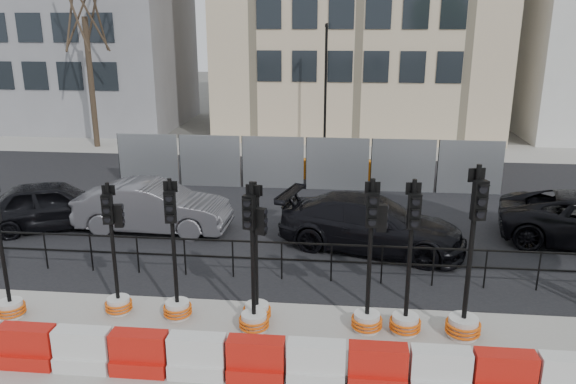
# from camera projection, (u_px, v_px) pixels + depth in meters

# --- Properties ---
(ground) EXTENTS (120.00, 120.00, 0.00)m
(ground) POSITION_uv_depth(u_px,v_px,m) (276.00, 303.00, 12.58)
(ground) COLOR #51514C
(ground) RESTS_ON ground
(road) EXTENTS (40.00, 14.00, 0.03)m
(road) POSITION_uv_depth(u_px,v_px,m) (301.00, 206.00, 19.24)
(road) COLOR black
(road) RESTS_ON ground
(sidewalk_far) EXTENTS (40.00, 4.00, 0.02)m
(sidewalk_far) POSITION_uv_depth(u_px,v_px,m) (315.00, 149.00, 27.81)
(sidewalk_far) COLOR gray
(sidewalk_far) RESTS_ON ground
(building_grey) EXTENTS (11.00, 9.06, 14.00)m
(building_grey) POSITION_uv_depth(u_px,v_px,m) (83.00, 5.00, 32.83)
(building_grey) COLOR gray
(building_grey) RESTS_ON ground
(kerb_railing) EXTENTS (18.00, 0.04, 1.00)m
(kerb_railing) POSITION_uv_depth(u_px,v_px,m) (282.00, 254.00, 13.52)
(kerb_railing) COLOR black
(kerb_railing) RESTS_ON ground
(heras_fencing) EXTENTS (14.33, 1.72, 2.00)m
(heras_fencing) POSITION_uv_depth(u_px,v_px,m) (306.00, 167.00, 21.71)
(heras_fencing) COLOR #96999E
(heras_fencing) RESTS_ON ground
(lamp_post_far) EXTENTS (0.12, 0.56, 6.00)m
(lamp_post_far) POSITION_uv_depth(u_px,v_px,m) (326.00, 86.00, 25.86)
(lamp_post_far) COLOR black
(lamp_post_far) RESTS_ON ground
(tree_bare_far) EXTENTS (2.00, 2.00, 9.00)m
(tree_bare_far) POSITION_uv_depth(u_px,v_px,m) (84.00, 9.00, 26.46)
(tree_bare_far) COLOR #473828
(tree_bare_far) RESTS_ON ground
(barrier_row) EXTENTS (13.60, 0.50, 0.80)m
(barrier_row) POSITION_uv_depth(u_px,v_px,m) (256.00, 361.00, 9.81)
(barrier_row) COLOR red
(barrier_row) RESTS_ON ground
(traffic_signal_a) EXTENTS (0.60, 0.60, 3.07)m
(traffic_signal_a) POSITION_uv_depth(u_px,v_px,m) (8.00, 290.00, 11.81)
(traffic_signal_a) COLOR silver
(traffic_signal_a) RESTS_ON ground
(traffic_signal_b) EXTENTS (0.58, 0.58, 2.94)m
(traffic_signal_b) POSITION_uv_depth(u_px,v_px,m) (117.00, 284.00, 11.96)
(traffic_signal_b) COLOR silver
(traffic_signal_b) RESTS_ON ground
(traffic_signal_c) EXTENTS (0.61, 0.61, 3.08)m
(traffic_signal_c) POSITION_uv_depth(u_px,v_px,m) (176.00, 291.00, 11.79)
(traffic_signal_c) COLOR silver
(traffic_signal_c) RESTS_ON ground
(traffic_signal_d) EXTENTS (0.62, 0.62, 3.16)m
(traffic_signal_d) POSITION_uv_depth(u_px,v_px,m) (254.00, 297.00, 11.25)
(traffic_signal_d) COLOR silver
(traffic_signal_d) RESTS_ON ground
(traffic_signal_e) EXTENTS (0.60, 0.60, 3.04)m
(traffic_signal_e) POSITION_uv_depth(u_px,v_px,m) (256.00, 293.00, 11.70)
(traffic_signal_e) COLOR silver
(traffic_signal_e) RESTS_ON ground
(traffic_signal_f) EXTENTS (0.64, 0.64, 3.23)m
(traffic_signal_f) POSITION_uv_depth(u_px,v_px,m) (368.00, 297.00, 11.24)
(traffic_signal_f) COLOR silver
(traffic_signal_f) RESTS_ON ground
(traffic_signal_g) EXTENTS (0.64, 0.64, 3.24)m
(traffic_signal_g) POSITION_uv_depth(u_px,v_px,m) (407.00, 303.00, 11.19)
(traffic_signal_g) COLOR silver
(traffic_signal_g) RESTS_ON ground
(traffic_signal_h) EXTENTS (0.70, 0.70, 3.56)m
(traffic_signal_h) POSITION_uv_depth(u_px,v_px,m) (466.00, 304.00, 11.02)
(traffic_signal_h) COLOR silver
(traffic_signal_h) RESTS_ON ground
(car_a) EXTENTS (4.82, 5.57, 1.48)m
(car_a) POSITION_uv_depth(u_px,v_px,m) (54.00, 205.00, 17.01)
(car_a) COLOR black
(car_a) RESTS_ON ground
(car_b) EXTENTS (1.85, 4.66, 1.50)m
(car_b) POSITION_uv_depth(u_px,v_px,m) (154.00, 207.00, 16.76)
(car_b) COLOR #4D4C51
(car_b) RESTS_ON ground
(car_c) EXTENTS (4.69, 6.17, 1.48)m
(car_c) POSITION_uv_depth(u_px,v_px,m) (371.00, 224.00, 15.39)
(car_c) COLOR black
(car_c) RESTS_ON ground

